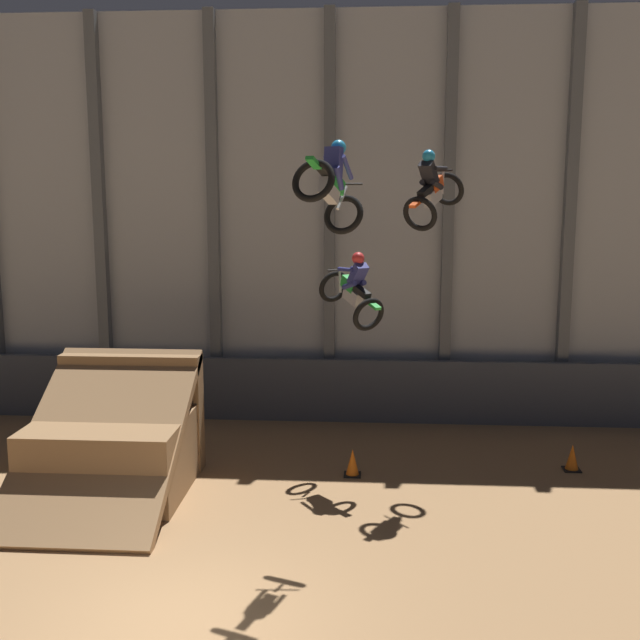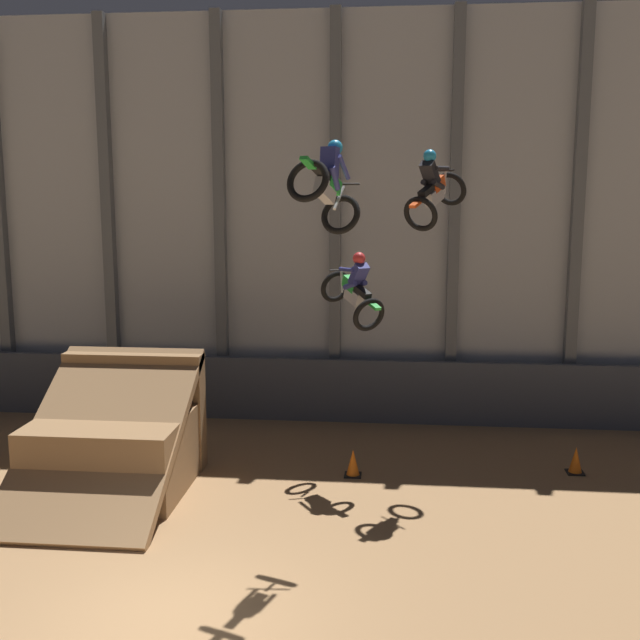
# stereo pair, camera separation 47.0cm
# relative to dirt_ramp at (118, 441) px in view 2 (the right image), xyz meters

# --- Properties ---
(ground_plane) EXTENTS (60.00, 60.00, 0.00)m
(ground_plane) POSITION_rel_dirt_ramp_xyz_m (2.49, -4.86, -0.93)
(ground_plane) COLOR #9E754C
(arena_back_wall) EXTENTS (32.00, 0.40, 10.49)m
(arena_back_wall) POSITION_rel_dirt_ramp_xyz_m (2.49, 5.44, 4.32)
(arena_back_wall) COLOR #ADB2B7
(arena_back_wall) RESTS_ON ground_plane
(lower_barrier) EXTENTS (31.36, 0.20, 1.66)m
(lower_barrier) POSITION_rel_dirt_ramp_xyz_m (2.49, 4.80, -0.10)
(lower_barrier) COLOR #474C56
(lower_barrier) RESTS_ON ground_plane
(dirt_ramp) EXTENTS (3.01, 4.27, 2.70)m
(dirt_ramp) POSITION_rel_dirt_ramp_xyz_m (0.00, 0.00, 0.00)
(dirt_ramp) COLOR #966F48
(dirt_ramp) RESTS_ON ground_plane
(rider_bike_left_air) EXTENTS (1.26, 1.82, 1.66)m
(rider_bike_left_air) POSITION_rel_dirt_ramp_xyz_m (4.41, -1.52, 5.11)
(rider_bike_left_air) COLOR black
(rider_bike_center_air) EXTENTS (1.55, 1.78, 1.64)m
(rider_bike_center_air) POSITION_rel_dirt_ramp_xyz_m (4.72, 1.32, 2.98)
(rider_bike_center_air) COLOR black
(rider_bike_right_air) EXTENTS (1.46, 1.83, 1.66)m
(rider_bike_right_air) POSITION_rel_dirt_ramp_xyz_m (6.32, 1.33, 5.04)
(rider_bike_right_air) COLOR black
(traffic_cone_near_ramp) EXTENTS (0.36, 0.36, 0.58)m
(traffic_cone_near_ramp) POSITION_rel_dirt_ramp_xyz_m (9.48, 1.56, -0.65)
(traffic_cone_near_ramp) COLOR black
(traffic_cone_near_ramp) RESTS_ON ground_plane
(traffic_cone_arena_edge) EXTENTS (0.36, 0.36, 0.58)m
(traffic_cone_arena_edge) POSITION_rel_dirt_ramp_xyz_m (4.75, 0.94, -0.65)
(traffic_cone_arena_edge) COLOR black
(traffic_cone_arena_edge) RESTS_ON ground_plane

